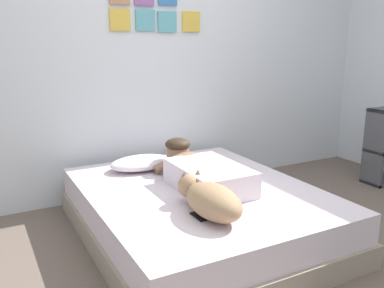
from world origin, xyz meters
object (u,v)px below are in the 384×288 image
Objects in this scene: pillow at (141,163)px; coffee_cup at (194,163)px; bed at (198,212)px; person_lying at (200,170)px; dog at (210,199)px; cell_phone at (200,216)px.

pillow is 0.43m from coffee_cup.
person_lying is at bearing 55.77° from bed.
dog is (-0.22, -0.52, -0.00)m from person_lying.
pillow is 0.90× the size of dog.
dog is 0.12m from cell_phone.
bed is 0.69m from pillow.
bed is 15.25× the size of coffee_cup.
person_lying is 7.36× the size of coffee_cup.
cell_phone is at bearing -119.00° from person_lying.
person_lying is (0.25, -0.54, 0.05)m from pillow.
pillow reaches higher than coffee_cup.
bed is 2.07× the size of person_lying.
coffee_cup is (0.21, 0.45, 0.22)m from bed.
pillow is 3.71× the size of cell_phone.
cell_phone is (-0.04, -1.05, -0.05)m from pillow.
cell_phone is at bearing 173.32° from dog.
bed is 0.53m from cell_phone.
dog is 4.11× the size of cell_phone.
dog reaches higher than pillow.
person_lying is 0.41m from coffee_cup.
pillow is at bearing 107.62° from bed.
person_lying is at bearing 61.00° from cell_phone.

